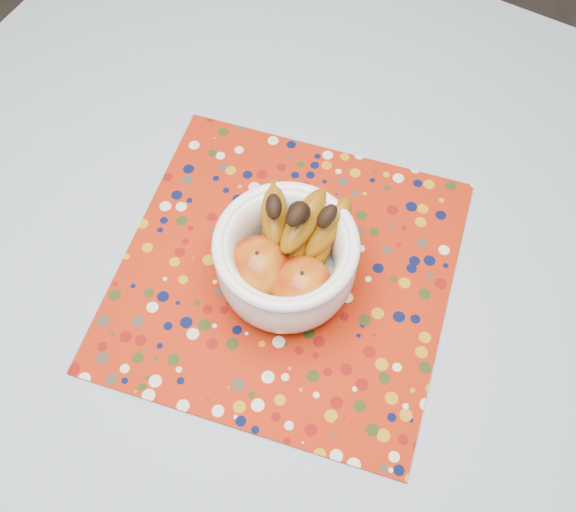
% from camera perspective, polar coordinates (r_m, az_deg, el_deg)
% --- Properties ---
extents(table, '(1.20, 1.20, 0.75)m').
position_cam_1_polar(table, '(1.05, -1.07, -2.38)').
color(table, olive).
rests_on(table, ground).
extents(tablecloth, '(1.32, 1.32, 0.01)m').
position_cam_1_polar(tablecloth, '(0.97, -1.15, -0.29)').
color(tablecloth, slate).
rests_on(tablecloth, table).
extents(placemat, '(0.54, 0.54, 0.00)m').
position_cam_1_polar(placemat, '(0.96, -0.24, -1.45)').
color(placemat, '#991C08').
rests_on(placemat, tablecloth).
extents(fruit_bowl, '(0.20, 0.20, 0.16)m').
position_cam_1_polar(fruit_bowl, '(0.89, -0.02, 0.19)').
color(fruit_bowl, white).
rests_on(fruit_bowl, placemat).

